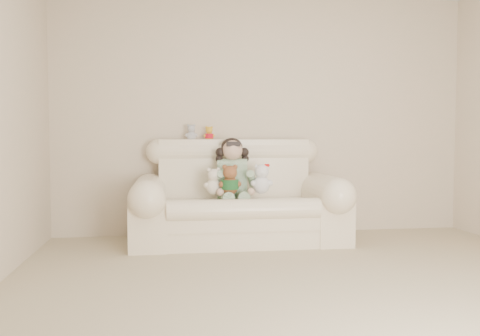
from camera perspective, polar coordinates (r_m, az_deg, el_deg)
name	(u,v)px	position (r m, az deg, el deg)	size (l,w,h in m)	color
floor	(339,305)	(3.33, 11.03, -14.83)	(5.00, 5.00, 0.00)	tan
wall_back	(264,114)	(5.60, 2.68, 6.01)	(4.50, 4.50, 0.00)	beige
sofa	(239,191)	(5.06, -0.16, -2.59)	(2.10, 0.95, 1.03)	#F5DDC5
seated_child	(232,168)	(5.11, -0.86, -0.03)	(0.38, 0.47, 0.64)	#307034
brown_teddy	(230,177)	(4.88, -1.13, -1.00)	(0.22, 0.17, 0.34)	brown
white_cat	(261,176)	(4.97, 2.41, -0.86)	(0.22, 0.17, 0.35)	white
cream_teddy	(214,179)	(4.92, -2.98, -1.18)	(0.19, 0.15, 0.30)	white
yellow_mini_bear	(209,132)	(5.40, -3.48, 4.00)	(0.12, 0.09, 0.18)	yellow
grey_mini_plush	(191,131)	(5.37, -5.46, 4.12)	(0.13, 0.10, 0.21)	#A9A8AF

